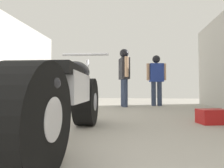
{
  "coord_description": "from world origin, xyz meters",
  "views": [
    {
      "loc": [
        0.61,
        0.04,
        0.51
      ],
      "look_at": [
        0.17,
        3.19,
        0.62
      ],
      "focal_mm": 28.0,
      "sensor_mm": 36.0,
      "label": 1
    }
  ],
  "objects_px": {
    "mechanic_in_blue": "(124,72)",
    "red_toolbox": "(212,116)",
    "mechanic_with_helmet": "(156,75)",
    "motorcycle_maroon_cruiser": "(70,98)"
  },
  "relations": [
    {
      "from": "mechanic_in_blue",
      "to": "red_toolbox",
      "type": "distance_m",
      "value": 3.12
    },
    {
      "from": "mechanic_in_blue",
      "to": "mechanic_with_helmet",
      "type": "xyz_separation_m",
      "value": [
        1.03,
        0.47,
        -0.08
      ]
    },
    {
      "from": "mechanic_in_blue",
      "to": "mechanic_with_helmet",
      "type": "distance_m",
      "value": 1.13
    },
    {
      "from": "motorcycle_maroon_cruiser",
      "to": "mechanic_in_blue",
      "type": "distance_m",
      "value": 3.78
    },
    {
      "from": "mechanic_with_helmet",
      "to": "mechanic_in_blue",
      "type": "bearing_deg",
      "value": -155.56
    },
    {
      "from": "motorcycle_maroon_cruiser",
      "to": "red_toolbox",
      "type": "bearing_deg",
      "value": 32.94
    },
    {
      "from": "motorcycle_maroon_cruiser",
      "to": "mechanic_with_helmet",
      "type": "relative_size",
      "value": 1.35
    },
    {
      "from": "motorcycle_maroon_cruiser",
      "to": "red_toolbox",
      "type": "distance_m",
      "value": 2.17
    },
    {
      "from": "mechanic_with_helmet",
      "to": "red_toolbox",
      "type": "distance_m",
      "value": 3.18
    },
    {
      "from": "red_toolbox",
      "to": "mechanic_in_blue",
      "type": "bearing_deg",
      "value": 120.6
    }
  ]
}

